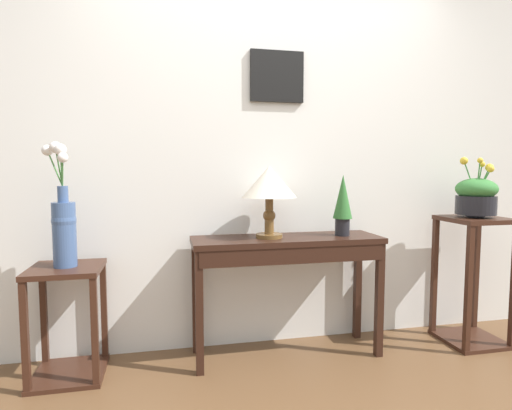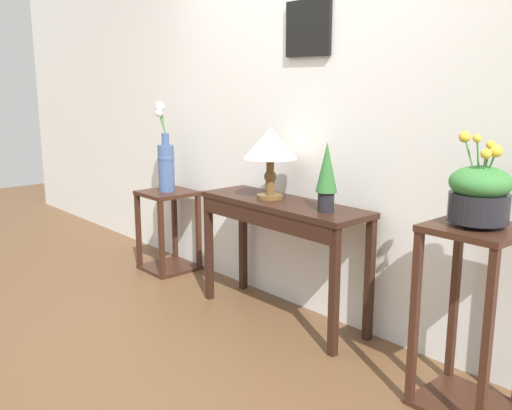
# 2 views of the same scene
# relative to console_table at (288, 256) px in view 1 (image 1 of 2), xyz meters

# --- Properties ---
(back_wall_with_art) EXTENTS (9.00, 0.13, 2.80)m
(back_wall_with_art) POSITION_rel_console_table_xyz_m (-0.04, 0.30, 0.74)
(back_wall_with_art) COLOR silver
(back_wall_with_art) RESTS_ON ground
(console_table) EXTENTS (1.21, 0.37, 0.78)m
(console_table) POSITION_rel_console_table_xyz_m (0.00, 0.00, 0.00)
(console_table) COLOR black
(console_table) RESTS_ON ground
(table_lamp) EXTENTS (0.34, 0.34, 0.45)m
(table_lamp) POSITION_rel_console_table_xyz_m (-0.12, 0.02, 0.45)
(table_lamp) COLOR brown
(table_lamp) RESTS_ON console_table
(potted_plant_on_console) EXTENTS (0.12, 0.12, 0.40)m
(potted_plant_on_console) POSITION_rel_console_table_xyz_m (0.37, 0.01, 0.34)
(potted_plant_on_console) COLOR black
(potted_plant_on_console) RESTS_ON console_table
(pedestal_stand_left) EXTENTS (0.39, 0.39, 0.65)m
(pedestal_stand_left) POSITION_rel_console_table_xyz_m (-1.32, 0.01, -0.33)
(pedestal_stand_left) COLOR #381E14
(pedestal_stand_left) RESTS_ON ground
(flower_vase_tall_left) EXTENTS (0.17, 0.16, 0.71)m
(flower_vase_tall_left) POSITION_rel_console_table_xyz_m (-1.32, 0.01, 0.25)
(flower_vase_tall_left) COLOR #3D5684
(flower_vase_tall_left) RESTS_ON pedestal_stand_left
(pedestal_stand_right) EXTENTS (0.39, 0.39, 0.88)m
(pedestal_stand_right) POSITION_rel_console_table_xyz_m (1.32, -0.06, -0.22)
(pedestal_stand_right) COLOR #381E14
(pedestal_stand_right) RESTS_ON ground
(planter_bowl_wide_right) EXTENTS (0.27, 0.27, 0.41)m
(planter_bowl_wide_right) POSITION_rel_console_table_xyz_m (1.32, -0.06, 0.37)
(planter_bowl_wide_right) COLOR black
(planter_bowl_wide_right) RESTS_ON pedestal_stand_right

